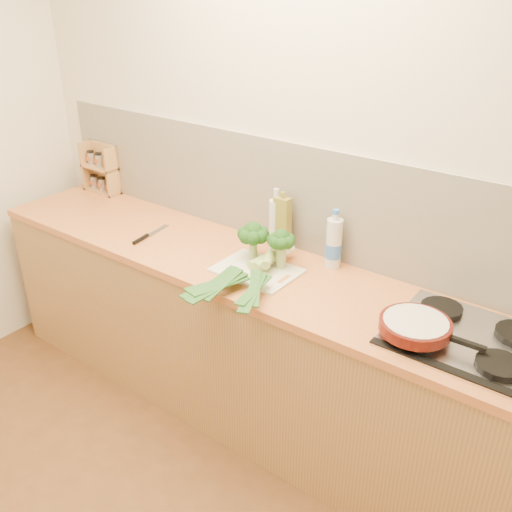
{
  "coord_description": "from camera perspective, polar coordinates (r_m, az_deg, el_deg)",
  "views": [
    {
      "loc": [
        1.45,
        -0.73,
        2.18
      ],
      "look_at": [
        0.08,
        1.1,
        1.02
      ],
      "focal_mm": 40.0,
      "sensor_mm": 36.0,
      "label": 1
    }
  ],
  "objects": [
    {
      "name": "room_shell",
      "position": [
        2.83,
        3.41,
        6.02
      ],
      "size": [
        3.5,
        3.5,
        3.5
      ],
      "color": "beige",
      "rests_on": "ground"
    },
    {
      "name": "leek_front",
      "position": [
        2.65,
        -0.8,
        -1.06
      ],
      "size": [
        0.14,
        0.65,
        0.04
      ],
      "rotation": [
        0.0,
        0.0,
        -0.11
      ],
      "color": "white",
      "rests_on": "chopping_board"
    },
    {
      "name": "spice_rack",
      "position": [
        3.75,
        -15.13,
        8.19
      ],
      "size": [
        0.26,
        0.1,
        0.31
      ],
      "color": "tan",
      "rests_on": "counter"
    },
    {
      "name": "chefs_knife",
      "position": [
        3.06,
        -11.04,
        1.88
      ],
      "size": [
        0.07,
        0.29,
        0.02
      ],
      "rotation": [
        0.0,
        0.0,
        0.15
      ],
      "color": "silver",
      "rests_on": "counter"
    },
    {
      "name": "glass_bottle",
      "position": [
        2.85,
        1.99,
        3.27
      ],
      "size": [
        0.07,
        0.07,
        0.32
      ],
      "color": "silver",
      "rests_on": "counter"
    },
    {
      "name": "leek_back",
      "position": [
        2.58,
        0.93,
        -1.0
      ],
      "size": [
        0.31,
        0.63,
        0.04
      ],
      "rotation": [
        0.0,
        0.0,
        0.41
      ],
      "color": "white",
      "rests_on": "chopping_board"
    },
    {
      "name": "skillet",
      "position": [
        2.26,
        15.7,
        -6.73
      ],
      "size": [
        0.4,
        0.27,
        0.05
      ],
      "rotation": [
        0.0,
        0.0,
        0.03
      ],
      "color": "#4D130C",
      "rests_on": "gas_hob"
    },
    {
      "name": "chopping_board",
      "position": [
        2.68,
        0.06,
        -1.45
      ],
      "size": [
        0.38,
        0.28,
        0.01
      ],
      "primitive_type": "cube",
      "rotation": [
        0.0,
        0.0,
        -0.01
      ],
      "color": "beige",
      "rests_on": "counter"
    },
    {
      "name": "oil_tin",
      "position": [
        2.82,
        2.64,
        3.19
      ],
      "size": [
        0.08,
        0.05,
        0.31
      ],
      "color": "olive",
      "rests_on": "counter"
    },
    {
      "name": "leek_mid",
      "position": [
        2.61,
        -0.01,
        -1.1
      ],
      "size": [
        0.12,
        0.69,
        0.04
      ],
      "rotation": [
        0.0,
        0.0,
        -0.08
      ],
      "color": "white",
      "rests_on": "chopping_board"
    },
    {
      "name": "amber_bottle",
      "position": [
        2.87,
        2.29,
        2.7
      ],
      "size": [
        0.06,
        0.06,
        0.24
      ],
      "color": "brown",
      "rests_on": "counter"
    },
    {
      "name": "broccoli_right",
      "position": [
        2.64,
        2.54,
        1.45
      ],
      "size": [
        0.13,
        0.13,
        0.19
      ],
      "color": "#93AD64",
      "rests_on": "chopping_board"
    },
    {
      "name": "broccoli_left",
      "position": [
        2.73,
        -0.28,
        2.18
      ],
      "size": [
        0.15,
        0.15,
        0.19
      ],
      "color": "#93AD64",
      "rests_on": "chopping_board"
    },
    {
      "name": "gas_hob",
      "position": [
        2.34,
        20.39,
        -7.7
      ],
      "size": [
        0.58,
        0.5,
        0.04
      ],
      "color": "silver",
      "rests_on": "counter"
    },
    {
      "name": "water_bottle",
      "position": [
        2.7,
        7.78,
        1.14
      ],
      "size": [
        0.08,
        0.08,
        0.27
      ],
      "color": "silver",
      "rests_on": "counter"
    },
    {
      "name": "counter",
      "position": [
        2.97,
        -0.12,
        -8.71
      ],
      "size": [
        3.2,
        0.62,
        0.9
      ],
      "color": "#A27843",
      "rests_on": "ground"
    }
  ]
}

